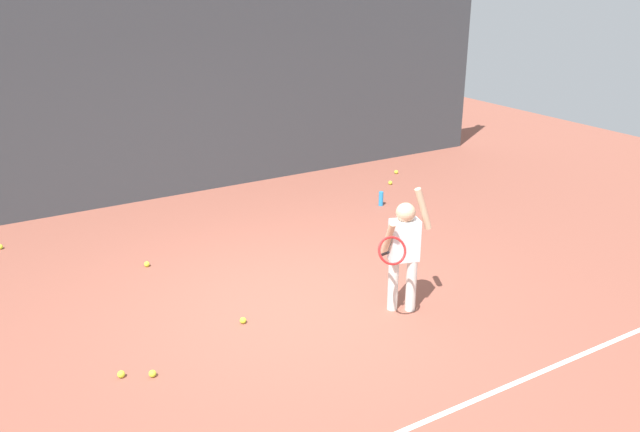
{
  "coord_description": "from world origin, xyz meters",
  "views": [
    {
      "loc": [
        -3.01,
        -5.52,
        3.41
      ],
      "look_at": [
        0.45,
        0.27,
        0.85
      ],
      "focal_mm": 36.69,
      "sensor_mm": 36.0,
      "label": 1
    }
  ],
  "objects_px": {
    "water_bottle": "(381,199)",
    "tennis_ball_7": "(243,320)",
    "tennis_ball_2": "(390,183)",
    "tennis_ball_3": "(121,374)",
    "tennis_player": "(403,248)",
    "tennis_ball_6": "(0,247)",
    "tennis_ball_4": "(396,172)",
    "tennis_ball_0": "(147,264)",
    "tennis_ball_1": "(152,374)"
  },
  "relations": [
    {
      "from": "tennis_ball_0",
      "to": "tennis_ball_2",
      "type": "bearing_deg",
      "value": 13.62
    },
    {
      "from": "tennis_ball_0",
      "to": "tennis_player",
      "type": "bearing_deg",
      "value": -50.94
    },
    {
      "from": "tennis_player",
      "to": "tennis_ball_0",
      "type": "height_order",
      "value": "tennis_player"
    },
    {
      "from": "tennis_ball_6",
      "to": "tennis_ball_7",
      "type": "relative_size",
      "value": 1.0
    },
    {
      "from": "tennis_ball_6",
      "to": "tennis_ball_4",
      "type": "bearing_deg",
      "value": 0.33
    },
    {
      "from": "tennis_ball_0",
      "to": "tennis_ball_1",
      "type": "relative_size",
      "value": 1.0
    },
    {
      "from": "tennis_ball_6",
      "to": "tennis_ball_0",
      "type": "bearing_deg",
      "value": -45.52
    },
    {
      "from": "water_bottle",
      "to": "tennis_ball_4",
      "type": "distance_m",
      "value": 1.71
    },
    {
      "from": "tennis_ball_1",
      "to": "tennis_ball_3",
      "type": "height_order",
      "value": "same"
    },
    {
      "from": "tennis_ball_7",
      "to": "tennis_ball_1",
      "type": "bearing_deg",
      "value": -157.65
    },
    {
      "from": "tennis_ball_2",
      "to": "tennis_ball_4",
      "type": "height_order",
      "value": "same"
    },
    {
      "from": "water_bottle",
      "to": "tennis_ball_3",
      "type": "xyz_separation_m",
      "value": [
        -4.64,
        -2.49,
        -0.08
      ]
    },
    {
      "from": "tennis_player",
      "to": "tennis_ball_3",
      "type": "bearing_deg",
      "value": -167.87
    },
    {
      "from": "tennis_ball_2",
      "to": "tennis_ball_1",
      "type": "bearing_deg",
      "value": -146.65
    },
    {
      "from": "water_bottle",
      "to": "tennis_player",
      "type": "bearing_deg",
      "value": -122.2
    },
    {
      "from": "tennis_ball_2",
      "to": "tennis_ball_3",
      "type": "relative_size",
      "value": 1.0
    },
    {
      "from": "tennis_ball_0",
      "to": "tennis_ball_6",
      "type": "distance_m",
      "value": 2.1
    },
    {
      "from": "tennis_ball_0",
      "to": "tennis_ball_4",
      "type": "relative_size",
      "value": 1.0
    },
    {
      "from": "water_bottle",
      "to": "tennis_ball_7",
      "type": "height_order",
      "value": "water_bottle"
    },
    {
      "from": "tennis_player",
      "to": "water_bottle",
      "type": "height_order",
      "value": "tennis_player"
    },
    {
      "from": "water_bottle",
      "to": "tennis_ball_4",
      "type": "height_order",
      "value": "water_bottle"
    },
    {
      "from": "water_bottle",
      "to": "tennis_ball_2",
      "type": "height_order",
      "value": "water_bottle"
    },
    {
      "from": "tennis_ball_1",
      "to": "tennis_ball_4",
      "type": "xyz_separation_m",
      "value": [
        5.6,
        3.83,
        0.0
      ]
    },
    {
      "from": "water_bottle",
      "to": "tennis_ball_1",
      "type": "xyz_separation_m",
      "value": [
        -4.39,
        -2.62,
        -0.08
      ]
    },
    {
      "from": "tennis_ball_0",
      "to": "tennis_ball_6",
      "type": "relative_size",
      "value": 1.0
    },
    {
      "from": "tennis_player",
      "to": "tennis_ball_2",
      "type": "bearing_deg",
      "value": 72.79
    },
    {
      "from": "tennis_ball_0",
      "to": "tennis_ball_1",
      "type": "xyz_separation_m",
      "value": [
        -0.65,
        -2.3,
        0.0
      ]
    },
    {
      "from": "tennis_ball_0",
      "to": "tennis_ball_6",
      "type": "xyz_separation_m",
      "value": [
        -1.47,
        1.5,
        0.0
      ]
    },
    {
      "from": "water_bottle",
      "to": "tennis_ball_6",
      "type": "height_order",
      "value": "water_bottle"
    },
    {
      "from": "tennis_ball_0",
      "to": "tennis_ball_1",
      "type": "height_order",
      "value": "same"
    },
    {
      "from": "tennis_ball_2",
      "to": "tennis_ball_3",
      "type": "height_order",
      "value": "same"
    },
    {
      "from": "water_bottle",
      "to": "tennis_ball_7",
      "type": "distance_m",
      "value": 3.96
    },
    {
      "from": "tennis_ball_2",
      "to": "tennis_ball_6",
      "type": "distance_m",
      "value": 5.98
    },
    {
      "from": "tennis_ball_0",
      "to": "tennis_ball_4",
      "type": "height_order",
      "value": "same"
    },
    {
      "from": "tennis_ball_4",
      "to": "tennis_ball_7",
      "type": "relative_size",
      "value": 1.0
    },
    {
      "from": "tennis_ball_0",
      "to": "tennis_ball_4",
      "type": "bearing_deg",
      "value": 17.23
    },
    {
      "from": "tennis_ball_3",
      "to": "tennis_ball_6",
      "type": "xyz_separation_m",
      "value": [
        -0.58,
        3.66,
        0.0
      ]
    },
    {
      "from": "tennis_player",
      "to": "tennis_ball_3",
      "type": "distance_m",
      "value": 2.98
    },
    {
      "from": "tennis_ball_1",
      "to": "tennis_ball_6",
      "type": "xyz_separation_m",
      "value": [
        -0.83,
        3.8,
        0.0
      ]
    },
    {
      "from": "tennis_ball_0",
      "to": "tennis_ball_7",
      "type": "relative_size",
      "value": 1.0
    },
    {
      "from": "tennis_ball_0",
      "to": "tennis_ball_6",
      "type": "bearing_deg",
      "value": 134.48
    },
    {
      "from": "tennis_player",
      "to": "tennis_ball_6",
      "type": "bearing_deg",
      "value": 149.21
    },
    {
      "from": "water_bottle",
      "to": "tennis_ball_0",
      "type": "xyz_separation_m",
      "value": [
        -3.75,
        -0.33,
        -0.08
      ]
    },
    {
      "from": "tennis_ball_3",
      "to": "tennis_ball_6",
      "type": "bearing_deg",
      "value": 99.06
    },
    {
      "from": "water_bottle",
      "to": "tennis_ball_2",
      "type": "relative_size",
      "value": 3.33
    },
    {
      "from": "tennis_ball_2",
      "to": "tennis_ball_3",
      "type": "bearing_deg",
      "value": -148.88
    },
    {
      "from": "tennis_ball_4",
      "to": "tennis_ball_0",
      "type": "bearing_deg",
      "value": -162.77
    },
    {
      "from": "tennis_ball_1",
      "to": "tennis_ball_0",
      "type": "bearing_deg",
      "value": 74.25
    },
    {
      "from": "tennis_ball_4",
      "to": "tennis_ball_3",
      "type": "bearing_deg",
      "value": -147.68
    },
    {
      "from": "water_bottle",
      "to": "tennis_ball_4",
      "type": "bearing_deg",
      "value": 45.04
    }
  ]
}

